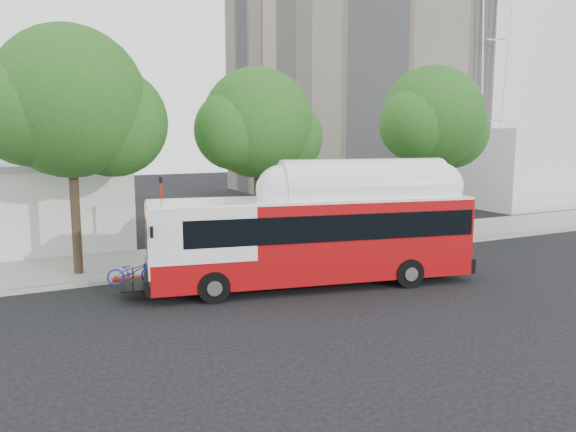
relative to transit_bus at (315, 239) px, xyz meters
name	(u,v)px	position (x,y,z in m)	size (l,w,h in m)	color
ground	(345,283)	(1.23, -0.17, -1.77)	(120.00, 120.00, 0.00)	black
sidewalk	(273,249)	(1.23, 6.33, -1.69)	(60.00, 5.00, 0.15)	gray
curb_strip	(298,260)	(1.23, 3.73, -1.69)	(60.00, 0.30, 0.15)	gray
red_curb_segment	(235,267)	(-1.77, 3.73, -1.69)	(10.00, 0.32, 0.16)	maroon
street_tree_left	(83,108)	(-7.30, 5.39, 4.84)	(6.67, 5.80, 9.74)	#2D2116
street_tree_mid	(265,128)	(0.63, 5.89, 4.14)	(5.75, 5.00, 8.62)	#2D2116
street_tree_right	(438,122)	(10.67, 5.69, 4.49)	(6.21, 5.40, 9.18)	#2D2116
apartment_tower	(351,2)	(19.23, 27.83, 15.85)	(18.00, 18.00, 37.00)	tan
horizon_block	(541,164)	(31.23, 15.83, 1.23)	(20.00, 12.00, 6.00)	silver
transit_bus	(315,239)	(0.00, 0.00, 0.00)	(12.98, 4.83, 3.78)	#9F0B0D
signal_pole	(162,226)	(-4.72, 3.94, 0.27)	(0.11, 0.38, 3.97)	#AA1A12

